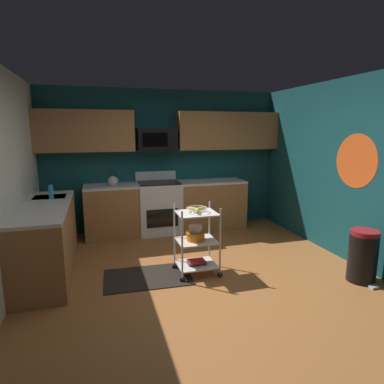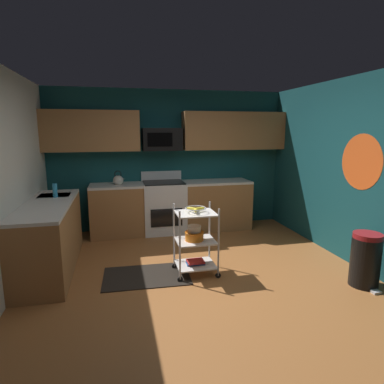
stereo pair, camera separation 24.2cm
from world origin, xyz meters
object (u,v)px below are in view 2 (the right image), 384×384
microwave (162,139)px  dish_soap_bottle (55,190)px  fruit_bowl (196,209)px  rolling_cart (196,241)px  trash_can (365,260)px  mixing_bowl_large (194,236)px  mixing_bowl_small (194,228)px  book_stack (196,262)px  kettle (118,180)px  oven_range (164,206)px

microwave → dish_soap_bottle: size_ratio=3.50×
fruit_bowl → dish_soap_bottle: (-1.83, 0.96, 0.14)m
rolling_cart → dish_soap_bottle: size_ratio=4.57×
microwave → trash_can: (2.06, -2.79, -1.37)m
microwave → fruit_bowl: size_ratio=2.57×
rolling_cart → dish_soap_bottle: dish_soap_bottle is taller
mixing_bowl_large → trash_can: (1.94, -0.79, -0.19)m
microwave → mixing_bowl_small: microwave is taller
microwave → mixing_bowl_large: microwave is taller
mixing_bowl_large → mixing_bowl_small: 0.10m
book_stack → trash_can: bearing=-22.4°
mixing_bowl_small → microwave: bearing=93.6°
mixing_bowl_small → book_stack: (0.02, -0.00, -0.46)m
mixing_bowl_large → book_stack: size_ratio=1.03×
fruit_bowl → trash_can: bearing=-22.4°
rolling_cart → fruit_bowl: size_ratio=3.36×
mixing_bowl_small → kettle: kettle is taller
fruit_bowl → mixing_bowl_large: bearing=180.0°
kettle → dish_soap_bottle: bearing=-133.8°
mixing_bowl_large → kettle: (-0.93, 1.89, 0.48)m
fruit_bowl → book_stack: 0.72m
oven_range → dish_soap_bottle: bearing=-151.2°
fruit_bowl → kettle: size_ratio=1.03×
mixing_bowl_large → dish_soap_bottle: dish_soap_bottle is taller
rolling_cart → trash_can: 2.08m
kettle → trash_can: 3.98m
mixing_bowl_large → kettle: size_ratio=0.95×
mixing_bowl_small → trash_can: (1.94, -0.79, -0.29)m
trash_can → fruit_bowl: bearing=157.6°
oven_range → mixing_bowl_large: bearing=-86.2°
oven_range → microwave: 1.23m
book_stack → oven_range: bearing=94.3°
rolling_cart → mixing_bowl_small: 0.17m
microwave → kettle: size_ratio=2.65×
microwave → oven_range: bearing=-89.7°
mixing_bowl_large → fruit_bowl: bearing=-0.0°
oven_range → mixing_bowl_small: (0.13, -1.89, 0.14)m
fruit_bowl → book_stack: fruit_bowl is taller
oven_range → microwave: (-0.00, 0.10, 1.22)m
dish_soap_bottle → trash_can: dish_soap_bottle is taller
fruit_bowl → mixing_bowl_small: size_ratio=1.49×
fruit_bowl → kettle: 2.11m
microwave → book_stack: microwave is taller
microwave → book_stack: 2.53m
mixing_bowl_large → dish_soap_bottle: size_ratio=1.26×
fruit_bowl → mixing_bowl_small: (-0.02, 0.00, -0.26)m
rolling_cart → mixing_bowl_small: rolling_cart is taller
microwave → dish_soap_bottle: bearing=-148.5°
mixing_bowl_small → trash_can: bearing=-22.2°
microwave → mixing_bowl_large: (0.13, -2.00, -1.18)m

